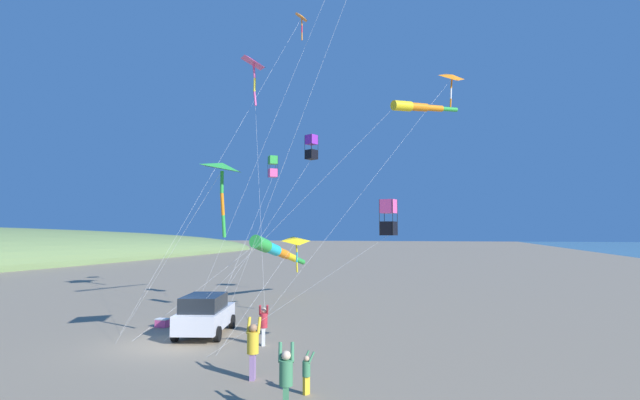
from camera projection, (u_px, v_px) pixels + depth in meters
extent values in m
plane|color=gray|center=(163.00, 345.00, 19.48)|extent=(600.00, 600.00, 0.00)
cube|color=silver|center=(206.00, 318.00, 21.51)|extent=(2.95, 4.64, 0.84)
cube|color=black|center=(204.00, 302.00, 21.22)|extent=(2.27, 2.93, 0.68)
cylinder|color=black|center=(195.00, 321.00, 22.95)|extent=(0.39, 0.69, 0.66)
cylinder|color=black|center=(232.00, 321.00, 22.91)|extent=(0.39, 0.69, 0.66)
cylinder|color=black|center=(175.00, 334.00, 20.04)|extent=(0.39, 0.69, 0.66)
cylinder|color=black|center=(218.00, 334.00, 20.00)|extent=(0.39, 0.69, 0.66)
cube|color=#EF4C93|center=(162.00, 323.00, 23.18)|extent=(0.60, 0.40, 0.36)
cube|color=white|center=(162.00, 319.00, 23.19)|extent=(0.62, 0.42, 0.06)
cube|color=#8E6B9E|center=(253.00, 367.00, 14.80)|extent=(0.24, 0.35, 0.82)
cylinder|color=gold|center=(253.00, 343.00, 14.86)|extent=(0.46, 0.46, 0.68)
sphere|color=#A37551|center=(253.00, 328.00, 14.89)|extent=(0.26, 0.26, 0.26)
cylinder|color=gold|center=(249.00, 325.00, 15.06)|extent=(0.21, 0.42, 0.51)
cylinder|color=gold|center=(259.00, 326.00, 15.06)|extent=(0.21, 0.42, 0.51)
cube|color=gold|center=(306.00, 385.00, 13.43)|extent=(0.18, 0.22, 0.51)
cylinder|color=#3D7F51|center=(306.00, 369.00, 13.47)|extent=(0.31, 0.31, 0.42)
sphere|color=tan|center=(306.00, 359.00, 13.49)|extent=(0.16, 0.16, 0.16)
cylinder|color=#3D7F51|center=(306.00, 356.00, 13.64)|extent=(0.17, 0.26, 0.32)
cylinder|color=#3D7F51|center=(311.00, 358.00, 13.50)|extent=(0.17, 0.26, 0.32)
cylinder|color=#3D7F51|center=(286.00, 373.00, 11.88)|extent=(0.45, 0.45, 0.63)
sphere|color=beige|center=(286.00, 355.00, 11.92)|extent=(0.24, 0.24, 0.24)
cylinder|color=#3D7F51|center=(280.00, 352.00, 12.07)|extent=(0.22, 0.39, 0.48)
cylinder|color=#3D7F51|center=(292.00, 352.00, 12.08)|extent=(0.22, 0.39, 0.48)
cube|color=silver|center=(263.00, 337.00, 19.35)|extent=(0.25, 0.32, 0.73)
cylinder|color=#B72833|center=(264.00, 320.00, 19.39)|extent=(0.44, 0.44, 0.60)
sphere|color=beige|center=(264.00, 310.00, 19.42)|extent=(0.23, 0.23, 0.23)
cylinder|color=#B72833|center=(267.00, 310.00, 19.30)|extent=(0.23, 0.37, 0.46)
cylinder|color=#B72833|center=(260.00, 310.00, 19.26)|extent=(0.23, 0.37, 0.46)
pyramid|color=orange|center=(302.00, 17.00, 33.03)|extent=(0.88, 1.30, 0.55)
cylinder|color=black|center=(302.00, 17.00, 33.04)|extent=(0.94, 0.12, 0.61)
cylinder|color=orange|center=(302.00, 22.00, 33.01)|extent=(0.13, 0.11, 0.55)
cylinder|color=red|center=(302.00, 29.00, 32.93)|extent=(0.13, 0.17, 0.56)
cylinder|color=orange|center=(302.00, 36.00, 32.85)|extent=(0.12, 0.13, 0.55)
cylinder|color=white|center=(230.00, 143.00, 27.25)|extent=(4.65, 12.02, 20.00)
cylinder|color=white|center=(274.00, 120.00, 25.69)|extent=(7.90, 3.66, 21.84)
cylinder|color=green|center=(261.00, 244.00, 31.04)|extent=(1.05, 1.80, 1.23)
cylinder|color=#1EB7C6|center=(272.00, 249.00, 32.42)|extent=(0.92, 1.76, 1.11)
cylinder|color=orange|center=(281.00, 253.00, 33.81)|extent=(0.80, 1.73, 0.99)
cylinder|color=yellow|center=(291.00, 257.00, 35.19)|extent=(0.67, 1.69, 0.87)
cylinder|color=green|center=(299.00, 260.00, 36.58)|extent=(0.55, 1.65, 0.75)
cylinder|color=white|center=(206.00, 283.00, 25.20)|extent=(0.79, 10.69, 3.94)
cube|color=green|center=(273.00, 160.00, 30.78)|extent=(0.76, 0.76, 0.54)
cube|color=#EF4C93|center=(273.00, 173.00, 30.72)|extent=(0.76, 0.76, 0.54)
cylinder|color=black|center=(276.00, 167.00, 31.09)|extent=(0.02, 0.02, 1.40)
cylinder|color=black|center=(268.00, 167.00, 30.91)|extent=(0.02, 0.02, 1.40)
cylinder|color=black|center=(278.00, 166.00, 30.59)|extent=(0.02, 0.02, 1.40)
cylinder|color=black|center=(270.00, 166.00, 30.40)|extent=(0.02, 0.02, 1.40)
cylinder|color=white|center=(246.00, 242.00, 25.57)|extent=(0.98, 9.82, 8.40)
cube|color=#EF4C93|center=(388.00, 206.00, 17.91)|extent=(0.63, 0.63, 0.53)
cube|color=black|center=(389.00, 228.00, 17.84)|extent=(0.63, 0.63, 0.53)
cylinder|color=black|center=(384.00, 218.00, 18.23)|extent=(0.02, 0.02, 1.38)
cylinder|color=black|center=(379.00, 217.00, 17.77)|extent=(0.02, 0.02, 1.38)
cylinder|color=black|center=(397.00, 217.00, 17.98)|extent=(0.02, 0.02, 1.38)
cylinder|color=black|center=(393.00, 217.00, 17.51)|extent=(0.02, 0.02, 1.38)
cylinder|color=white|center=(299.00, 296.00, 17.66)|extent=(6.62, 2.03, 4.59)
cylinder|color=white|center=(301.00, 120.00, 20.72)|extent=(7.32, 1.21, 19.43)
pyramid|color=#EF4C93|center=(254.00, 61.00, 31.52)|extent=(1.53, 2.22, 0.78)
cylinder|color=black|center=(253.00, 63.00, 31.52)|extent=(1.75, 0.17, 0.78)
cylinder|color=#EF4C93|center=(254.00, 71.00, 31.51)|extent=(0.28, 0.29, 0.97)
cylinder|color=yellow|center=(255.00, 85.00, 31.43)|extent=(0.21, 0.26, 0.96)
cylinder|color=#EF4C93|center=(255.00, 99.00, 31.31)|extent=(0.27, 0.19, 0.97)
cylinder|color=white|center=(259.00, 174.00, 26.85)|extent=(4.25, 7.26, 16.16)
pyramid|color=orange|center=(452.00, 76.00, 29.98)|extent=(1.72, 1.64, 0.71)
cylinder|color=black|center=(452.00, 77.00, 30.02)|extent=(0.72, 0.87, 0.81)
cylinder|color=orange|center=(452.00, 83.00, 29.98)|extent=(0.21, 0.18, 0.68)
cylinder|color=white|center=(451.00, 94.00, 29.93)|extent=(0.14, 0.11, 0.68)
cylinder|color=orange|center=(451.00, 104.00, 29.89)|extent=(0.15, 0.11, 0.68)
cylinder|color=white|center=(368.00, 186.00, 26.16)|extent=(9.27, 9.80, 14.71)
pyramid|color=green|center=(223.00, 166.00, 19.11)|extent=(1.61, 2.19, 0.50)
cylinder|color=black|center=(222.00, 169.00, 19.12)|extent=(1.77, 0.28, 0.39)
cylinder|color=green|center=(222.00, 182.00, 19.10)|extent=(0.20, 0.22, 0.92)
cylinder|color=orange|center=(222.00, 204.00, 19.10)|extent=(0.18, 0.27, 0.93)
cylinder|color=green|center=(224.00, 226.00, 19.10)|extent=(0.24, 0.26, 0.92)
cylinder|color=white|center=(168.00, 258.00, 19.37)|extent=(4.74, 0.36, 7.25)
cylinder|color=yellow|center=(402.00, 106.00, 21.21)|extent=(1.03, 1.04, 0.54)
cylinder|color=orange|center=(418.00, 107.00, 21.67)|extent=(0.97, 0.97, 0.45)
cylinder|color=orange|center=(434.00, 108.00, 22.13)|extent=(0.90, 0.91, 0.37)
cylinder|color=green|center=(449.00, 109.00, 22.59)|extent=(0.84, 0.84, 0.28)
cylinder|color=white|center=(281.00, 222.00, 20.45)|extent=(9.55, 3.24, 10.33)
cube|color=purple|center=(311.00, 140.00, 24.46)|extent=(0.66, 0.66, 0.50)
cube|color=black|center=(311.00, 155.00, 24.40)|extent=(0.66, 0.66, 0.50)
cylinder|color=black|center=(311.00, 148.00, 24.78)|extent=(0.02, 0.02, 1.29)
cylinder|color=black|center=(305.00, 147.00, 24.41)|extent=(0.02, 0.02, 1.29)
cylinder|color=black|center=(318.00, 147.00, 24.45)|extent=(0.02, 0.02, 1.29)
cylinder|color=black|center=(312.00, 146.00, 24.08)|extent=(0.02, 0.02, 1.29)
cylinder|color=white|center=(258.00, 241.00, 23.13)|extent=(4.53, 3.36, 8.56)
pyramid|color=yellow|center=(296.00, 240.00, 26.92)|extent=(1.53, 1.45, 0.50)
cylinder|color=black|center=(296.00, 241.00, 26.95)|extent=(0.67, 0.85, 0.52)
cylinder|color=yellow|center=(296.00, 247.00, 26.93)|extent=(0.17, 0.15, 0.59)
cylinder|color=#1EB7C6|center=(297.00, 257.00, 26.93)|extent=(0.16, 0.19, 0.59)
cylinder|color=yellow|center=(297.00, 267.00, 26.93)|extent=(0.15, 0.15, 0.59)
cylinder|color=white|center=(264.00, 287.00, 22.32)|extent=(0.17, 9.33, 4.19)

